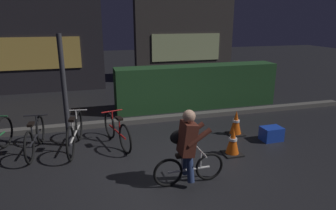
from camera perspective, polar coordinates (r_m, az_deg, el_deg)
ground_plane at (r=5.69m, az=-0.30°, el=-10.54°), size 40.00×40.00×0.00m
sidewalk_curb at (r=7.65m, az=-4.71°, el=-2.90°), size 12.00×0.24×0.12m
hedge_row at (r=8.81m, az=5.61°, el=3.53°), size 4.80×0.70×1.26m
storefront_left at (r=11.56m, az=-26.30°, el=13.21°), size 5.35×0.54×4.55m
storefront_right at (r=12.78m, az=3.20°, el=14.71°), size 4.19×0.54×4.44m
street_post at (r=6.27m, az=-19.22°, el=2.28°), size 0.10×0.10×2.30m
parked_bike_left_mid at (r=6.43m, az=-24.15°, el=-5.65°), size 0.46×1.53×0.70m
parked_bike_center_left at (r=6.30m, az=-17.41°, el=-5.17°), size 0.46×1.63×0.76m
parked_bike_center_right at (r=6.29m, az=-9.76°, el=-4.93°), size 0.50×1.47×0.69m
traffic_cone_near at (r=5.95m, az=12.33°, el=-6.89°), size 0.36×0.36×0.55m
traffic_cone_far at (r=6.94m, az=12.89°, el=-3.40°), size 0.36×0.36×0.57m
blue_crate at (r=6.88m, az=19.22°, el=-5.23°), size 0.44×0.33×0.30m
cyclist at (r=4.72m, az=3.74°, el=-8.03°), size 1.19×0.51×1.25m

